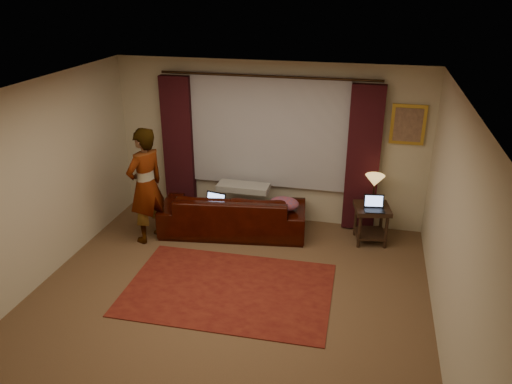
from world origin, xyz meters
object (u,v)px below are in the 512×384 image
laptop_sofa (212,203)px  tiffany_lamp (374,190)px  person (146,186)px  end_table (371,224)px  sofa (233,205)px  laptop_table (375,204)px

laptop_sofa → tiffany_lamp: tiffany_lamp is taller
laptop_sofa → tiffany_lamp: (2.38, 0.51, 0.24)m
person → end_table: bearing=126.4°
person → sofa: bearing=138.6°
laptop_sofa → sofa: bearing=52.8°
sofa → laptop_table: bearing=172.8°
laptop_sofa → end_table: size_ratio=0.60×
laptop_table → tiffany_lamp: bearing=88.6°
end_table → person: person is taller
sofa → laptop_sofa: bearing=34.1°
laptop_table → end_table: bearing=92.7°
laptop_sofa → tiffany_lamp: size_ratio=0.77×
sofa → laptop_table: 2.16m
end_table → laptop_table: bearing=-79.1°
sofa → end_table: bearing=176.7°
tiffany_lamp → person: 3.41m
tiffany_lamp → person: (-3.31, -0.81, 0.07)m
tiffany_lamp → laptop_table: size_ratio=1.44×
person → tiffany_lamp: bearing=128.3°
sofa → laptop_table: (2.15, 0.02, 0.24)m
end_table → tiffany_lamp: tiffany_lamp is taller
laptop_sofa → person: person is taller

